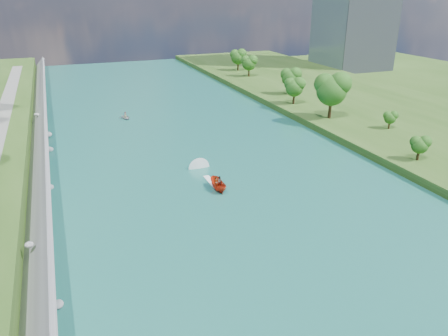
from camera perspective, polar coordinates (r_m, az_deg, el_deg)
name	(u,v)px	position (r m, az deg, el deg)	size (l,w,h in m)	color
ground	(260,225)	(55.56, 4.77, -7.47)	(260.00, 260.00, 0.00)	#2D5119
river_water	(208,168)	(72.16, -2.12, -0.07)	(55.00, 240.00, 0.10)	#1A6458
berm_east	(438,132)	(98.83, 26.17, 4.29)	(44.00, 240.00, 1.50)	#2D5119
riprap_bank	(38,185)	(67.43, -23.08, -2.01)	(4.91, 236.00, 4.23)	slate
trees_east	(398,113)	(87.92, 21.74, 6.70)	(16.23, 144.15, 11.61)	#2B4F15
motorboat	(215,182)	(65.36, -1.21, -1.79)	(3.60, 18.98, 2.19)	red
raft	(126,117)	(102.71, -12.74, 6.52)	(2.87, 3.65, 1.55)	gray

